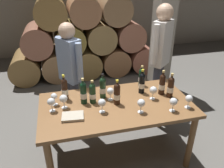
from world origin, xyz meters
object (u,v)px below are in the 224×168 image
at_px(wine_bottle_2, 83,93).
at_px(wine_bottle_4, 162,84).
at_px(dining_table, 116,110).
at_px(wine_glass_0, 141,103).
at_px(wine_glass_1, 51,102).
at_px(wine_glass_5, 63,99).
at_px(wine_glass_8, 173,102).
at_px(wine_bottle_1, 171,87).
at_px(wine_glass_2, 54,97).
at_px(wine_glass_6, 189,99).
at_px(sommelier_presenting, 161,52).
at_px(taster_seated_left, 70,70).
at_px(tasting_notebook, 73,116).
at_px(wine_bottle_8, 142,83).
at_px(wine_bottle_6, 141,77).
at_px(wine_glass_7, 102,103).
at_px(wine_bottle_3, 117,94).
at_px(wine_bottle_5, 93,93).
at_px(wine_bottle_7, 65,89).
at_px(wine_glass_3, 110,91).
at_px(wine_bottle_0, 103,88).
at_px(wine_glass_4, 153,90).

relative_size(wine_bottle_2, wine_bottle_4, 1.01).
relative_size(dining_table, wine_glass_0, 10.84).
height_order(wine_glass_1, wine_glass_5, wine_glass_5).
bearing_deg(wine_glass_8, wine_bottle_1, 68.47).
bearing_deg(wine_glass_2, wine_glass_6, -16.30).
relative_size(sommelier_presenting, taster_seated_left, 1.11).
bearing_deg(tasting_notebook, taster_seated_left, 92.22).
bearing_deg(wine_glass_2, dining_table, -12.39).
relative_size(wine_bottle_8, wine_glass_0, 1.96).
bearing_deg(wine_bottle_6, wine_glass_7, -142.40).
distance_m(wine_bottle_3, wine_glass_6, 0.78).
xyz_separation_m(wine_bottle_5, wine_glass_0, (0.46, -0.32, -0.01)).
bearing_deg(dining_table, wine_glass_2, 167.61).
bearing_deg(wine_glass_0, taster_seated_left, 124.37).
bearing_deg(wine_bottle_1, wine_bottle_7, 168.54).
bearing_deg(wine_glass_3, taster_seated_left, 122.44).
bearing_deg(wine_glass_2, wine_glass_1, -104.23).
bearing_deg(wine_bottle_8, wine_bottle_0, -179.94).
bearing_deg(wine_glass_8, wine_glass_3, 146.96).
bearing_deg(wine_bottle_6, wine_bottle_8, -109.65).
xyz_separation_m(wine_bottle_1, wine_glass_1, (-1.35, 0.03, -0.02)).
bearing_deg(wine_bottle_4, wine_glass_0, -140.93).
bearing_deg(wine_glass_7, wine_bottle_0, 76.20).
height_order(wine_glass_3, wine_glass_6, wine_glass_3).
height_order(wine_glass_1, wine_glass_3, same).
distance_m(wine_bottle_0, wine_bottle_1, 0.79).
xyz_separation_m(wine_bottle_0, wine_bottle_5, (-0.13, -0.08, -0.01)).
relative_size(wine_bottle_3, wine_glass_2, 2.05).
height_order(wine_glass_1, wine_glass_8, same).
bearing_deg(wine_bottle_2, wine_glass_3, -1.39).
xyz_separation_m(wine_bottle_1, wine_glass_7, (-0.84, -0.12, -0.02)).
bearing_deg(wine_glass_2, wine_bottle_1, -6.42).
distance_m(wine_bottle_2, wine_bottle_7, 0.24).
height_order(wine_bottle_3, wine_bottle_4, wine_bottle_4).
distance_m(wine_bottle_8, sommelier_presenting, 0.78).
bearing_deg(wine_glass_4, wine_bottle_5, 172.71).
bearing_deg(wine_bottle_1, wine_glass_0, -153.67).
xyz_separation_m(wine_bottle_1, wine_glass_4, (-0.22, 0.01, -0.02)).
height_order(wine_bottle_4, wine_glass_6, wine_bottle_4).
bearing_deg(tasting_notebook, dining_table, 22.39).
relative_size(wine_bottle_2, wine_glass_8, 1.98).
height_order(wine_bottle_0, wine_glass_5, wine_bottle_0).
bearing_deg(wine_glass_2, wine_glass_5, -41.53).
bearing_deg(wine_glass_1, wine_bottle_7, 54.12).
distance_m(wine_bottle_4, taster_seated_left, 1.21).
relative_size(wine_glass_1, wine_glass_8, 1.00).
distance_m(wine_bottle_7, wine_glass_7, 0.51).
xyz_separation_m(wine_bottle_2, sommelier_presenting, (1.21, 0.64, 0.15)).
relative_size(wine_glass_5, wine_glass_8, 1.03).
bearing_deg(taster_seated_left, wine_bottle_5, -73.24).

